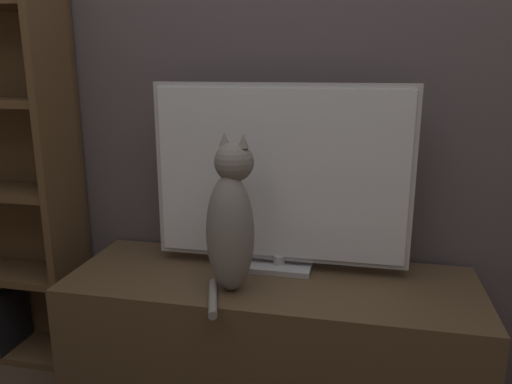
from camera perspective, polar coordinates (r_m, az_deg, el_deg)
wall_back at (r=1.94m, az=3.56°, el=15.79°), size 4.80×0.05×2.60m
tv_stand at (r=1.92m, az=1.64°, el=-16.84°), size 1.45×0.52×0.51m
tv at (r=1.78m, az=2.76°, el=1.58°), size 0.93×0.14×0.68m
cat at (r=1.64m, az=-2.85°, el=-3.48°), size 0.20×0.33×0.53m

